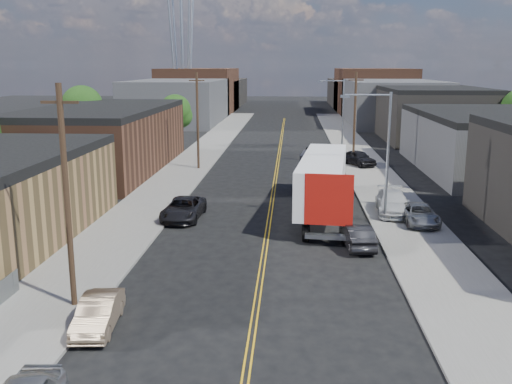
# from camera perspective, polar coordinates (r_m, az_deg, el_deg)

# --- Properties ---
(ground) EXTENTS (260.00, 260.00, 0.00)m
(ground) POSITION_cam_1_polar(r_m,az_deg,el_deg) (74.27, 2.39, 4.26)
(ground) COLOR black
(ground) RESTS_ON ground
(centerline) EXTENTS (0.32, 120.00, 0.01)m
(centerline) POSITION_cam_1_polar(r_m,az_deg,el_deg) (59.47, 2.08, 2.18)
(centerline) COLOR gold
(centerline) RESTS_ON ground
(sidewalk_left) EXTENTS (5.00, 140.00, 0.15)m
(sidewalk_left) POSITION_cam_1_polar(r_m,az_deg,el_deg) (60.44, -6.97, 2.33)
(sidewalk_left) COLOR slate
(sidewalk_left) RESTS_ON ground
(sidewalk_right) EXTENTS (5.00, 140.00, 0.15)m
(sidewalk_right) POSITION_cam_1_polar(r_m,az_deg,el_deg) (59.97, 11.19, 2.11)
(sidewalk_right) COLOR slate
(sidewalk_right) RESTS_ON ground
(warehouse_brown) EXTENTS (12.00, 26.00, 6.60)m
(warehouse_brown) POSITION_cam_1_polar(r_m,az_deg,el_deg) (61.14, -15.11, 5.17)
(warehouse_brown) COLOR #512F20
(warehouse_brown) RESTS_ON ground
(industrial_right_b) EXTENTS (14.00, 24.00, 6.10)m
(industrial_right_b) POSITION_cam_1_polar(r_m,az_deg,el_deg) (63.38, 22.50, 4.67)
(industrial_right_b) COLOR #3D3D40
(industrial_right_b) RESTS_ON ground
(industrial_right_c) EXTENTS (14.00, 22.00, 7.60)m
(industrial_right_c) POSITION_cam_1_polar(r_m,az_deg,el_deg) (88.17, 17.16, 7.51)
(industrial_right_c) COLOR black
(industrial_right_c) RESTS_ON ground
(skyline_left_a) EXTENTS (16.00, 30.00, 8.00)m
(skyline_left_a) POSITION_cam_1_polar(r_m,az_deg,el_deg) (110.79, -7.72, 8.97)
(skyline_left_a) COLOR #3D3D40
(skyline_left_a) RESTS_ON ground
(skyline_right_a) EXTENTS (16.00, 30.00, 8.00)m
(skyline_right_a) POSITION_cam_1_polar(r_m,az_deg,el_deg) (110.25, 13.39, 8.73)
(skyline_right_a) COLOR #3D3D40
(skyline_right_a) RESTS_ON ground
(skyline_left_b) EXTENTS (16.00, 26.00, 10.00)m
(skyline_left_b) POSITION_cam_1_polar(r_m,az_deg,el_deg) (135.32, -5.66, 10.08)
(skyline_left_b) COLOR #512F20
(skyline_left_b) RESTS_ON ground
(skyline_right_b) EXTENTS (16.00, 26.00, 10.00)m
(skyline_right_b) POSITION_cam_1_polar(r_m,az_deg,el_deg) (134.87, 11.63, 9.88)
(skyline_right_b) COLOR #512F20
(skyline_right_b) RESTS_ON ground
(skyline_left_c) EXTENTS (16.00, 40.00, 7.00)m
(skyline_left_c) POSITION_cam_1_polar(r_m,az_deg,el_deg) (155.14, -4.46, 9.86)
(skyline_left_c) COLOR black
(skyline_left_c) RESTS_ON ground
(skyline_right_c) EXTENTS (16.00, 40.00, 7.00)m
(skyline_right_c) POSITION_cam_1_polar(r_m,az_deg,el_deg) (154.76, 10.59, 9.68)
(skyline_right_c) COLOR black
(skyline_right_c) RESTS_ON ground
(streetlight_near) EXTENTS (3.39, 0.25, 9.00)m
(streetlight_near) POSITION_cam_1_polar(r_m,az_deg,el_deg) (39.33, 12.50, 4.40)
(streetlight_near) COLOR gray
(streetlight_near) RESTS_ON ground
(streetlight_far) EXTENTS (3.39, 0.25, 9.00)m
(streetlight_far) POSITION_cam_1_polar(r_m,az_deg,el_deg) (73.93, 8.39, 8.25)
(streetlight_far) COLOR gray
(streetlight_far) RESTS_ON ground
(utility_pole_left_near) EXTENTS (1.60, 0.26, 10.00)m
(utility_pole_left_near) POSITION_cam_1_polar(r_m,az_deg,el_deg) (26.00, -18.41, -0.46)
(utility_pole_left_near) COLOR black
(utility_pole_left_near) RESTS_ON ground
(utility_pole_left_far) EXTENTS (1.60, 0.26, 10.00)m
(utility_pole_left_far) POSITION_cam_1_polar(r_m,az_deg,el_deg) (59.54, -5.86, 7.13)
(utility_pole_left_far) COLOR black
(utility_pole_left_far) RESTS_ON ground
(utility_pole_right) EXTENTS (1.60, 0.26, 10.00)m
(utility_pole_right) POSITION_cam_1_polar(r_m,az_deg,el_deg) (62.09, 9.84, 7.23)
(utility_pole_right) COLOR black
(utility_pole_right) RESTS_ON ground
(tree_left_mid) EXTENTS (5.10, 5.04, 8.37)m
(tree_left_mid) POSITION_cam_1_polar(r_m,az_deg,el_deg) (73.23, -16.93, 7.93)
(tree_left_mid) COLOR black
(tree_left_mid) RESTS_ON ground
(tree_left_far) EXTENTS (4.35, 4.20, 6.97)m
(tree_left_far) POSITION_cam_1_polar(r_m,az_deg,el_deg) (77.28, -8.04, 7.88)
(tree_left_far) COLOR black
(tree_left_far) RESTS_ON ground
(semi_truck) EXTENTS (4.33, 17.20, 4.44)m
(semi_truck) POSITION_cam_1_polar(r_m,az_deg,el_deg) (42.40, 6.58, 1.35)
(semi_truck) COLOR white
(semi_truck) RESTS_ON ground
(car_left_b) EXTENTS (1.81, 4.24, 1.36)m
(car_left_b) POSITION_cam_1_polar(r_m,az_deg,el_deg) (24.98, -15.50, -11.59)
(car_left_b) COLOR #8B735B
(car_left_b) RESTS_ON ground
(car_left_c) EXTENTS (2.70, 5.53, 1.51)m
(car_left_c) POSITION_cam_1_polar(r_m,az_deg,el_deg) (40.78, -7.27, -1.67)
(car_left_c) COLOR black
(car_left_c) RESTS_ON ground
(car_right_oncoming) EXTENTS (1.91, 4.46, 1.43)m
(car_right_oncoming) POSITION_cam_1_polar(r_m,az_deg,el_deg) (34.77, 10.11, -4.34)
(car_right_oncoming) COLOR black
(car_right_oncoming) RESTS_ON ground
(car_right_lot_a) EXTENTS (2.25, 4.75, 1.31)m
(car_right_lot_a) POSITION_cam_1_polar(r_m,az_deg,el_deg) (40.41, 16.02, -2.13)
(car_right_lot_a) COLOR gray
(car_right_lot_a) RESTS_ON sidewalk_right
(car_right_lot_b) EXTENTS (2.63, 5.67, 1.60)m
(car_right_lot_b) POSITION_cam_1_polar(r_m,az_deg,el_deg) (42.64, 13.51, -1.02)
(car_right_lot_b) COLOR silver
(car_right_lot_b) RESTS_ON sidewalk_right
(car_right_lot_c) EXTENTS (3.85, 5.07, 1.61)m
(car_right_lot_c) POSITION_cam_1_polar(r_m,az_deg,el_deg) (62.49, 10.23, 3.38)
(car_right_lot_c) COLOR black
(car_right_lot_c) RESTS_ON sidewalk_right
(car_ahead_truck) EXTENTS (2.56, 5.36, 1.48)m
(car_ahead_truck) POSITION_cam_1_polar(r_m,az_deg,el_deg) (67.21, 6.11, 3.96)
(car_ahead_truck) COLOR black
(car_ahead_truck) RESTS_ON ground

